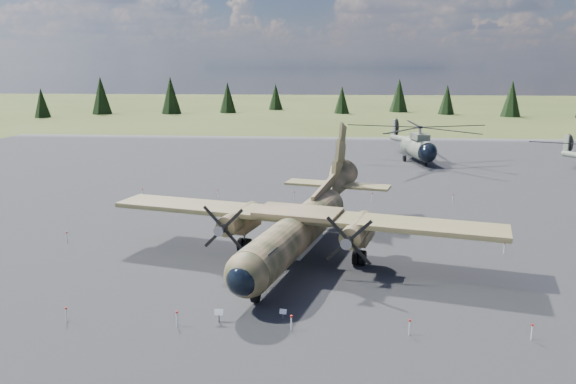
{
  "coord_description": "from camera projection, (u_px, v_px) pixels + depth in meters",
  "views": [
    {
      "loc": [
        4.06,
        -40.11,
        13.23
      ],
      "look_at": [
        0.53,
        2.0,
        3.89
      ],
      "focal_mm": 35.0,
      "sensor_mm": 36.0,
      "label": 1
    }
  ],
  "objects": [
    {
      "name": "ground",
      "position": [
        279.0,
        248.0,
        42.22
      ],
      "size": [
        500.0,
        500.0,
        0.0
      ],
      "primitive_type": "plane",
      "color": "#535C28",
      "rests_on": "ground"
    },
    {
      "name": "info_placard_left",
      "position": [
        219.0,
        313.0,
        29.78
      ],
      "size": [
        0.49,
        0.24,
        0.75
      ],
      "rotation": [
        0.0,
        0.0,
        0.07
      ],
      "color": "gray",
      "rests_on": "ground"
    },
    {
      "name": "helicopter_near",
      "position": [
        418.0,
        137.0,
        79.56
      ],
      "size": [
        24.26,
        26.12,
        5.29
      ],
      "rotation": [
        0.0,
        0.0,
        0.18
      ],
      "color": "slate",
      "rests_on": "ground"
    },
    {
      "name": "info_placard_right",
      "position": [
        283.0,
        313.0,
        30.11
      ],
      "size": [
        0.41,
        0.23,
        0.6
      ],
      "rotation": [
        0.0,
        0.0,
        -0.19
      ],
      "color": "gray",
      "rests_on": "ground"
    },
    {
      "name": "barrier_fence",
      "position": [
        273.0,
        242.0,
        42.07
      ],
      "size": [
        33.12,
        29.62,
        0.85
      ],
      "color": "silver",
      "rests_on": "ground"
    },
    {
      "name": "treeline",
      "position": [
        205.0,
        185.0,
        41.39
      ],
      "size": [
        290.47,
        288.61,
        10.94
      ],
      "color": "black",
      "rests_on": "ground"
    },
    {
      "name": "apron",
      "position": [
        290.0,
        214.0,
        51.95
      ],
      "size": [
        120.0,
        120.0,
        0.04
      ],
      "primitive_type": "cube",
      "color": "#515155",
      "rests_on": "ground"
    },
    {
      "name": "transport_plane",
      "position": [
        302.0,
        221.0,
        39.89
      ],
      "size": [
        27.54,
        24.66,
        9.14
      ],
      "rotation": [
        0.0,
        0.0,
        -0.25
      ],
      "color": "#2F361D",
      "rests_on": "ground"
    }
  ]
}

